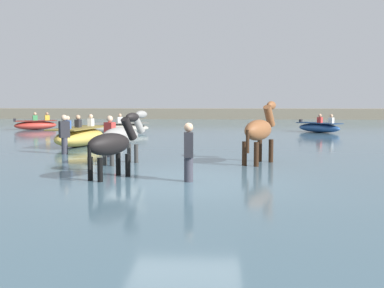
{
  "coord_description": "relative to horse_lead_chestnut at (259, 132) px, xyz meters",
  "views": [
    {
      "loc": [
        0.71,
        -10.39,
        2.15
      ],
      "look_at": [
        -0.03,
        3.52,
        0.83
      ],
      "focal_mm": 44.9,
      "sensor_mm": 36.0,
      "label": 1
    }
  ],
  "objects": [
    {
      "name": "person_onlooker_right",
      "position": [
        -4.53,
        1.26,
        -0.36
      ],
      "size": [
        0.38,
        0.33,
        1.63
      ],
      "color": "#383842",
      "rests_on": "ground"
    },
    {
      "name": "far_shoreline",
      "position": [
        -1.89,
        30.38,
        -0.6
      ],
      "size": [
        80.0,
        2.4,
        1.26
      ],
      "primitive_type": "cube",
      "color": "gray",
      "rests_on": "ground"
    },
    {
      "name": "horse_trailing_grey",
      "position": [
        -3.83,
        -0.24,
        -0.16
      ],
      "size": [
        1.25,
        1.49,
        1.81
      ],
      "color": "gray",
      "rests_on": "ground"
    },
    {
      "name": "boat_far_offshore",
      "position": [
        4.32,
        12.76,
        -0.62
      ],
      "size": [
        2.39,
        2.52,
        1.01
      ],
      "color": "#28518E",
      "rests_on": "water_surface"
    },
    {
      "name": "boat_mid_channel",
      "position": [
        -6.25,
        11.25,
        -0.61
      ],
      "size": [
        3.15,
        1.94,
        1.05
      ],
      "color": "#B2AD9E",
      "rests_on": "water_surface"
    },
    {
      "name": "person_wading_mid",
      "position": [
        -6.19,
        1.94,
        -0.36
      ],
      "size": [
        0.38,
        0.35,
        1.63
      ],
      "color": "#383842",
      "rests_on": "ground"
    },
    {
      "name": "ground_plane",
      "position": [
        -1.89,
        -3.09,
        -1.23
      ],
      "size": [
        120.0,
        120.0,
        0.0
      ],
      "primitive_type": "plane",
      "color": "#84755B"
    },
    {
      "name": "horse_flank_black",
      "position": [
        -3.6,
        -2.69,
        -0.16
      ],
      "size": [
        1.13,
        1.57,
        1.82
      ],
      "color": "black",
      "rests_on": "ground"
    },
    {
      "name": "water_surface",
      "position": [
        -1.89,
        6.91,
        -1.06
      ],
      "size": [
        90.0,
        90.0,
        0.33
      ],
      "primitive_type": "cube",
      "color": "#476675",
      "rests_on": "ground"
    },
    {
      "name": "boat_near_starboard",
      "position": [
        -6.47,
        4.68,
        -0.53
      ],
      "size": [
        1.8,
        3.52,
        1.2
      ],
      "color": "gold",
      "rests_on": "water_surface"
    },
    {
      "name": "person_wading_close",
      "position": [
        -1.8,
        -3.09,
        -0.36
      ],
      "size": [
        0.22,
        0.33,
        1.63
      ],
      "color": "#383842",
      "rests_on": "ground"
    },
    {
      "name": "horse_lead_chestnut",
      "position": [
        0.0,
        0.0,
        0.0
      ],
      "size": [
        1.22,
        1.83,
        2.08
      ],
      "color": "brown",
      "rests_on": "ground"
    },
    {
      "name": "boat_mid_outer",
      "position": [
        -11.9,
        14.24,
        -0.61
      ],
      "size": [
        2.54,
        2.03,
        1.02
      ],
      "color": "#BC382D",
      "rests_on": "water_surface"
    }
  ]
}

